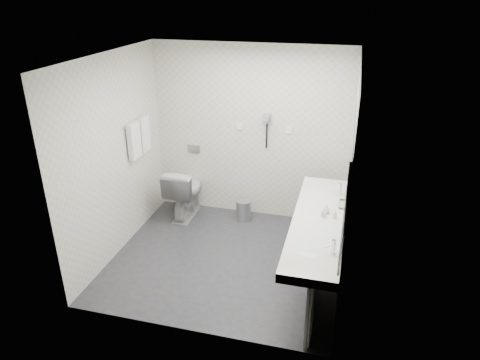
# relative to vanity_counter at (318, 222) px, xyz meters

# --- Properties ---
(floor) EXTENTS (2.80, 2.80, 0.00)m
(floor) POSITION_rel_vanity_counter_xyz_m (-1.12, 0.20, -0.80)
(floor) COLOR #2C2B31
(floor) RESTS_ON ground
(ceiling) EXTENTS (2.80, 2.80, 0.00)m
(ceiling) POSITION_rel_vanity_counter_xyz_m (-1.12, 0.20, 1.70)
(ceiling) COLOR silver
(ceiling) RESTS_ON wall_back
(wall_back) EXTENTS (2.80, 0.00, 2.80)m
(wall_back) POSITION_rel_vanity_counter_xyz_m (-1.12, 1.50, 0.45)
(wall_back) COLOR silver
(wall_back) RESTS_ON floor
(wall_front) EXTENTS (2.80, 0.00, 2.80)m
(wall_front) POSITION_rel_vanity_counter_xyz_m (-1.12, -1.10, 0.45)
(wall_front) COLOR silver
(wall_front) RESTS_ON floor
(wall_left) EXTENTS (0.00, 2.60, 2.60)m
(wall_left) POSITION_rel_vanity_counter_xyz_m (-2.52, 0.20, 0.45)
(wall_left) COLOR silver
(wall_left) RESTS_ON floor
(wall_right) EXTENTS (0.00, 2.60, 2.60)m
(wall_right) POSITION_rel_vanity_counter_xyz_m (0.27, 0.20, 0.45)
(wall_right) COLOR silver
(wall_right) RESTS_ON floor
(vanity_counter) EXTENTS (0.55, 2.20, 0.10)m
(vanity_counter) POSITION_rel_vanity_counter_xyz_m (0.00, 0.00, 0.00)
(vanity_counter) COLOR white
(vanity_counter) RESTS_ON floor
(vanity_panel) EXTENTS (0.03, 2.15, 0.75)m
(vanity_panel) POSITION_rel_vanity_counter_xyz_m (0.02, 0.00, -0.42)
(vanity_panel) COLOR gray
(vanity_panel) RESTS_ON floor
(vanity_post_near) EXTENTS (0.06, 0.06, 0.75)m
(vanity_post_near) POSITION_rel_vanity_counter_xyz_m (0.05, -1.04, -0.42)
(vanity_post_near) COLOR silver
(vanity_post_near) RESTS_ON floor
(vanity_post_far) EXTENTS (0.06, 0.06, 0.75)m
(vanity_post_far) POSITION_rel_vanity_counter_xyz_m (0.05, 1.04, -0.42)
(vanity_post_far) COLOR silver
(vanity_post_far) RESTS_ON floor
(mirror) EXTENTS (0.02, 2.20, 1.05)m
(mirror) POSITION_rel_vanity_counter_xyz_m (0.26, 0.00, 0.65)
(mirror) COLOR #B2BCC6
(mirror) RESTS_ON wall_right
(basin_near) EXTENTS (0.40, 0.31, 0.05)m
(basin_near) POSITION_rel_vanity_counter_xyz_m (0.00, -0.65, 0.04)
(basin_near) COLOR white
(basin_near) RESTS_ON vanity_counter
(basin_far) EXTENTS (0.40, 0.31, 0.05)m
(basin_far) POSITION_rel_vanity_counter_xyz_m (0.00, 0.65, 0.04)
(basin_far) COLOR white
(basin_far) RESTS_ON vanity_counter
(faucet_near) EXTENTS (0.04, 0.04, 0.15)m
(faucet_near) POSITION_rel_vanity_counter_xyz_m (0.19, -0.65, 0.12)
(faucet_near) COLOR silver
(faucet_near) RESTS_ON vanity_counter
(faucet_far) EXTENTS (0.04, 0.04, 0.15)m
(faucet_far) POSITION_rel_vanity_counter_xyz_m (0.19, 0.65, 0.12)
(faucet_far) COLOR silver
(faucet_far) RESTS_ON vanity_counter
(soap_bottle_a) EXTENTS (0.06, 0.06, 0.11)m
(soap_bottle_a) POSITION_rel_vanity_counter_xyz_m (0.05, 0.05, 0.11)
(soap_bottle_a) COLOR white
(soap_bottle_a) RESTS_ON vanity_counter
(soap_bottle_b) EXTENTS (0.11, 0.11, 0.10)m
(soap_bottle_b) POSITION_rel_vanity_counter_xyz_m (0.07, 0.15, 0.10)
(soap_bottle_b) COLOR white
(soap_bottle_b) RESTS_ON vanity_counter
(soap_bottle_c) EXTENTS (0.05, 0.05, 0.11)m
(soap_bottle_c) POSITION_rel_vanity_counter_xyz_m (0.17, 0.05, 0.10)
(soap_bottle_c) COLOR white
(soap_bottle_c) RESTS_ON vanity_counter
(glass_left) EXTENTS (0.07, 0.07, 0.11)m
(glass_left) POSITION_rel_vanity_counter_xyz_m (0.23, 0.30, 0.11)
(glass_left) COLOR silver
(glass_left) RESTS_ON vanity_counter
(toilet) EXTENTS (0.45, 0.78, 0.78)m
(toilet) POSITION_rel_vanity_counter_xyz_m (-2.02, 1.15, -0.41)
(toilet) COLOR white
(toilet) RESTS_ON floor
(flush_plate) EXTENTS (0.18, 0.02, 0.12)m
(flush_plate) POSITION_rel_vanity_counter_xyz_m (-1.98, 1.49, 0.15)
(flush_plate) COLOR #B2B5BA
(flush_plate) RESTS_ON wall_back
(pedal_bin) EXTENTS (0.22, 0.22, 0.30)m
(pedal_bin) POSITION_rel_vanity_counter_xyz_m (-1.15, 1.23, -0.65)
(pedal_bin) COLOR #B2B5BA
(pedal_bin) RESTS_ON floor
(bin_lid) EXTENTS (0.22, 0.22, 0.02)m
(bin_lid) POSITION_rel_vanity_counter_xyz_m (-1.15, 1.23, -0.49)
(bin_lid) COLOR #B2B5BA
(bin_lid) RESTS_ON pedal_bin
(towel_rail) EXTENTS (0.02, 0.62, 0.02)m
(towel_rail) POSITION_rel_vanity_counter_xyz_m (-2.47, 0.75, 0.75)
(towel_rail) COLOR silver
(towel_rail) RESTS_ON wall_left
(towel_near) EXTENTS (0.07, 0.24, 0.48)m
(towel_near) POSITION_rel_vanity_counter_xyz_m (-2.46, 0.61, 0.53)
(towel_near) COLOR white
(towel_near) RESTS_ON towel_rail
(towel_far) EXTENTS (0.07, 0.24, 0.48)m
(towel_far) POSITION_rel_vanity_counter_xyz_m (-2.46, 0.89, 0.53)
(towel_far) COLOR white
(towel_far) RESTS_ON towel_rail
(dryer_cradle) EXTENTS (0.10, 0.04, 0.14)m
(dryer_cradle) POSITION_rel_vanity_counter_xyz_m (-0.88, 1.47, 0.70)
(dryer_cradle) COLOR gray
(dryer_cradle) RESTS_ON wall_back
(dryer_barrel) EXTENTS (0.08, 0.14, 0.08)m
(dryer_barrel) POSITION_rel_vanity_counter_xyz_m (-0.88, 1.40, 0.73)
(dryer_barrel) COLOR gray
(dryer_barrel) RESTS_ON dryer_cradle
(dryer_cord) EXTENTS (0.02, 0.02, 0.35)m
(dryer_cord) POSITION_rel_vanity_counter_xyz_m (-0.88, 1.46, 0.45)
(dryer_cord) COLOR black
(dryer_cord) RESTS_ON dryer_cradle
(switch_plate_a) EXTENTS (0.09, 0.02, 0.09)m
(switch_plate_a) POSITION_rel_vanity_counter_xyz_m (-1.27, 1.49, 0.55)
(switch_plate_a) COLOR white
(switch_plate_a) RESTS_ON wall_back
(switch_plate_b) EXTENTS (0.09, 0.02, 0.09)m
(switch_plate_b) POSITION_rel_vanity_counter_xyz_m (-0.57, 1.49, 0.55)
(switch_plate_b) COLOR white
(switch_plate_b) RESTS_ON wall_back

